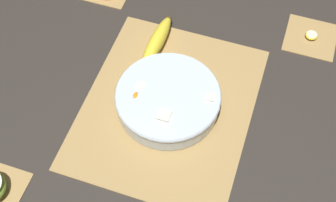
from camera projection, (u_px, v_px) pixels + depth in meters
The scene contains 6 objects.
ground_plane at pixel (168, 107), 1.13m from camera, with size 6.00×6.00×0.00m, color #2D2823.
bamboo_mat_center at pixel (168, 106), 1.13m from camera, with size 0.49×0.40×0.01m.
coaster_mat_far_left at pixel (311, 37), 1.24m from camera, with size 0.13×0.13×0.01m.
fruit_salad_bowl at pixel (168, 99), 1.10m from camera, with size 0.25×0.25×0.06m.
whole_banana at pixel (157, 41), 1.21m from camera, with size 0.18×0.05×0.04m.
banana_coin_single at pixel (311, 35), 1.24m from camera, with size 0.03×0.03×0.01m.
Camera 1 is at (0.57, 0.19, 0.95)m, focal length 50.00 mm.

